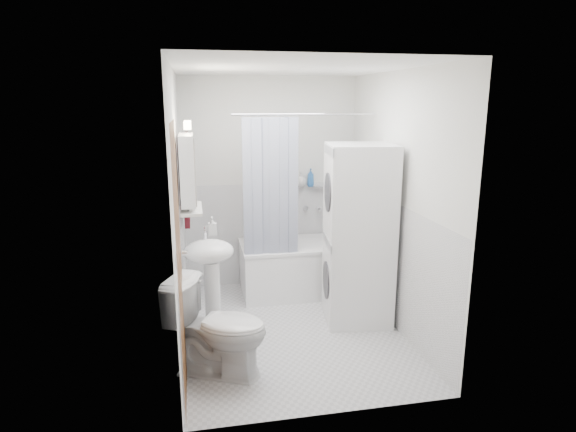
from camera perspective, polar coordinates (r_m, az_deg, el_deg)
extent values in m
plane|color=silver|center=(4.72, 0.49, -13.30)|extent=(2.60, 2.60, 0.00)
plane|color=silver|center=(5.57, -2.17, 3.88)|extent=(2.00, 0.00, 2.00)
plane|color=silver|center=(3.10, 5.37, -3.98)|extent=(2.00, 0.00, 2.00)
plane|color=silver|center=(4.24, -12.85, 0.50)|extent=(0.00, 2.60, 2.60)
plane|color=silver|center=(4.62, 12.77, 1.56)|extent=(0.00, 2.60, 2.60)
plane|color=white|center=(4.23, 0.56, 17.18)|extent=(2.60, 2.60, 0.00)
plane|color=silver|center=(5.69, -2.10, -2.11)|extent=(1.98, 0.00, 1.98)
plane|color=silver|center=(4.41, -12.29, -7.13)|extent=(0.00, 2.58, 2.58)
plane|color=silver|center=(4.77, 12.27, -5.51)|extent=(0.00, 2.58, 2.58)
plane|color=brown|center=(3.44, -12.71, -5.96)|extent=(0.00, 2.00, 2.00)
cylinder|color=silver|center=(3.75, -12.14, -4.29)|extent=(0.04, 0.04, 0.04)
cube|color=white|center=(5.52, 2.33, -6.19)|extent=(1.49, 0.69, 0.55)
cube|color=white|center=(5.43, 2.35, -3.33)|extent=(1.51, 0.71, 0.03)
cube|color=silver|center=(5.46, 2.34, -4.49)|extent=(1.31, 0.51, 0.20)
cylinder|color=silver|center=(5.70, 3.58, 0.95)|extent=(0.04, 0.12, 0.04)
cylinder|color=silver|center=(4.91, 3.34, 11.96)|extent=(1.69, 0.02, 0.02)
cube|color=#141F47|center=(4.86, -4.74, 3.03)|extent=(0.10, 0.02, 1.45)
cube|color=#141F47|center=(4.87, -3.69, 3.07)|extent=(0.10, 0.02, 1.45)
cube|color=#141F47|center=(4.88, -2.64, 3.11)|extent=(0.10, 0.02, 1.45)
cube|color=#141F47|center=(4.90, -1.60, 3.15)|extent=(0.10, 0.02, 1.45)
cube|color=#141F47|center=(4.91, -0.56, 3.19)|extent=(0.10, 0.02, 1.45)
cube|color=#141F47|center=(4.93, 0.47, 3.22)|extent=(0.10, 0.02, 1.45)
ellipsoid|color=white|center=(4.26, -9.40, -4.15)|extent=(0.44, 0.37, 0.20)
cylinder|color=white|center=(4.43, -8.90, -10.01)|extent=(0.14, 0.14, 0.75)
cylinder|color=silver|center=(4.36, -9.78, -2.11)|extent=(0.03, 0.03, 0.14)
cylinder|color=silver|center=(4.31, -9.80, -1.48)|extent=(0.02, 0.10, 0.02)
cube|color=white|center=(4.27, -11.85, 5.43)|extent=(0.12, 0.50, 0.60)
cube|color=white|center=(4.27, -10.97, 5.47)|extent=(0.01, 0.47, 0.57)
cube|color=#FFEABF|center=(4.24, -11.82, 10.53)|extent=(0.06, 0.45, 0.06)
cube|color=silver|center=(4.33, -11.36, 0.85)|extent=(0.18, 0.54, 0.02)
cube|color=silver|center=(5.65, 4.13, 3.47)|extent=(0.22, 0.06, 0.02)
cube|color=#59161B|center=(4.83, -12.06, 4.22)|extent=(0.05, 0.38, 0.89)
cube|color=#59161B|center=(4.78, -11.94, 9.17)|extent=(0.03, 0.33, 0.08)
cylinder|color=silver|center=(4.78, -12.45, 9.63)|extent=(0.02, 0.04, 0.02)
cube|color=white|center=(4.83, 8.17, -7.16)|extent=(0.69, 0.69, 0.87)
cylinder|color=#2D2D33|center=(4.75, 4.57, -7.56)|extent=(0.07, 0.37, 0.37)
cube|color=gray|center=(4.62, 4.67, -3.03)|extent=(0.08, 0.55, 0.08)
cube|color=white|center=(4.60, 8.52, 3.04)|extent=(0.69, 0.69, 0.87)
cylinder|color=#2D2D33|center=(4.51, 4.78, 2.81)|extent=(0.07, 0.37, 0.37)
cube|color=gray|center=(4.46, 4.89, 7.77)|extent=(0.08, 0.55, 0.08)
imported|color=white|center=(3.92, -8.25, -13.02)|extent=(0.90, 0.72, 0.77)
imported|color=gray|center=(4.54, -8.95, -1.73)|extent=(0.08, 0.17, 0.08)
imported|color=gray|center=(4.17, -11.39, 1.05)|extent=(0.07, 0.18, 0.07)
imported|color=gray|center=(4.44, -11.40, 1.98)|extent=(0.10, 0.09, 0.10)
imported|color=gray|center=(5.58, 1.49, 4.16)|extent=(0.13, 0.17, 0.13)
imported|color=#2A62A8|center=(5.61, 2.69, 3.94)|extent=(0.08, 0.21, 0.08)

